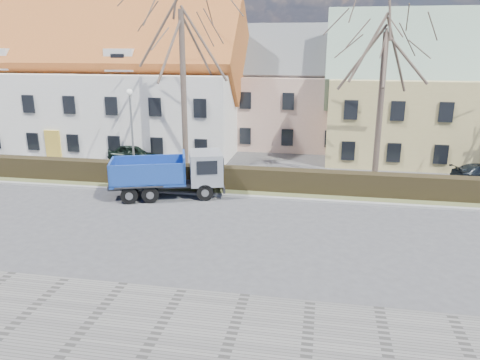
% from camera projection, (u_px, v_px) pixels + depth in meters
% --- Properties ---
extents(ground, '(120.00, 120.00, 0.00)m').
position_uv_depth(ground, '(175.00, 224.00, 22.51)').
color(ground, '#444446').
extents(sidewalk_near, '(80.00, 5.00, 0.08)m').
position_uv_depth(sidewalk_near, '(90.00, 323.00, 14.48)').
color(sidewalk_near, slate).
rests_on(sidewalk_near, ground).
extents(curb_far, '(80.00, 0.30, 0.12)m').
position_uv_depth(curb_far, '(200.00, 194.00, 26.84)').
color(curb_far, '#989694').
rests_on(curb_far, ground).
extents(grass_strip, '(80.00, 3.00, 0.10)m').
position_uv_depth(grass_strip, '(207.00, 186.00, 28.35)').
color(grass_strip, '#525932').
rests_on(grass_strip, ground).
extents(hedge, '(60.00, 0.90, 1.30)m').
position_uv_depth(hedge, '(206.00, 177.00, 27.99)').
color(hedge, black).
rests_on(hedge, ground).
extents(building_white, '(26.80, 10.80, 9.50)m').
position_uv_depth(building_white, '(82.00, 89.00, 38.53)').
color(building_white, white).
rests_on(building_white, ground).
extents(building_pink, '(10.80, 8.80, 8.00)m').
position_uv_depth(building_pink, '(292.00, 97.00, 39.58)').
color(building_pink, '#CAA08F').
rests_on(building_pink, ground).
extents(building_yellow, '(18.80, 10.80, 8.50)m').
position_uv_depth(building_yellow, '(452.00, 101.00, 34.60)').
color(building_yellow, tan).
rests_on(building_yellow, ground).
extents(tree_1, '(9.20, 9.20, 12.65)m').
position_uv_depth(tree_1, '(183.00, 77.00, 29.11)').
color(tree_1, brown).
rests_on(tree_1, ground).
extents(tree_2, '(8.00, 8.00, 11.00)m').
position_uv_depth(tree_2, '(381.00, 94.00, 27.26)').
color(tree_2, brown).
rests_on(tree_2, ground).
extents(dump_truck, '(6.94, 4.32, 2.60)m').
position_uv_depth(dump_truck, '(164.00, 174.00, 26.19)').
color(dump_truck, navy).
rests_on(dump_truck, ground).
extents(streetlight, '(0.45, 0.45, 5.78)m').
position_uv_depth(streetlight, '(132.00, 135.00, 29.17)').
color(streetlight, gray).
rests_on(streetlight, ground).
extents(cart_frame, '(0.69, 0.44, 0.60)m').
position_uv_depth(cart_frame, '(129.00, 188.00, 27.18)').
color(cart_frame, silver).
rests_on(cart_frame, ground).
extents(parked_car_a, '(4.14, 1.93, 1.37)m').
position_uv_depth(parked_car_a, '(136.00, 153.00, 34.02)').
color(parked_car_a, black).
rests_on(parked_car_a, ground).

